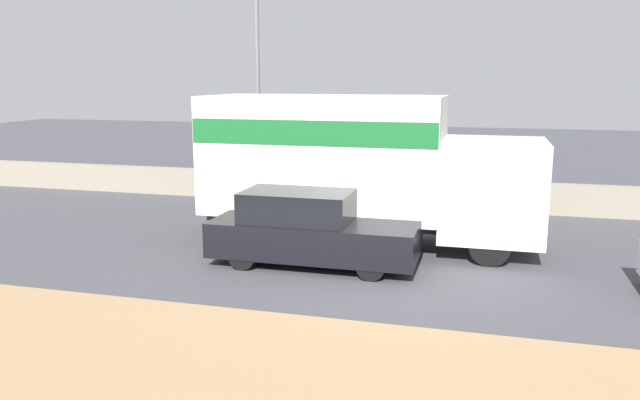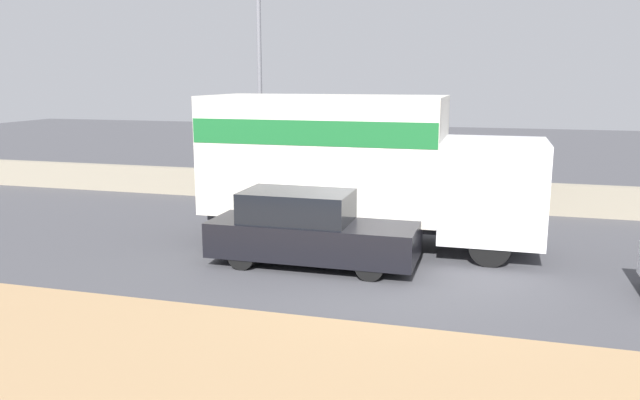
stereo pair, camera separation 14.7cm
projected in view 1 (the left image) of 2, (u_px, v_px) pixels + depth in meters
The scene contains 6 objects.
ground_plane at pixel (362, 270), 13.16m from camera, with size 80.00×80.00×0.00m, color #47474C.
dirt_shoulder_foreground at pixel (287, 380), 8.34m from camera, with size 60.00×4.45×0.04m.
stone_wall_backdrop at pixel (405, 192), 19.57m from camera, with size 60.00×0.35×0.93m.
street_lamp at pixel (258, 80), 19.44m from camera, with size 0.56×0.28×6.74m.
box_truck at pixel (354, 160), 14.86m from camera, with size 7.91×2.62×3.58m.
car_hatchback at pixel (310, 229), 13.47m from camera, with size 4.44×1.80×1.62m.
Camera 1 is at (2.45, -12.42, 4.00)m, focal length 35.00 mm.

